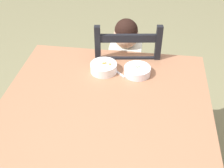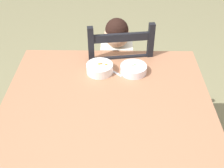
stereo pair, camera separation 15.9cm
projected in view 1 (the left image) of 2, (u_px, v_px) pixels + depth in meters
dining_table at (106, 114)px, 1.65m from camera, size 1.12×1.02×0.75m
dining_chair at (125, 82)px, 2.19m from camera, size 0.48×0.48×0.98m
child_figure at (125, 63)px, 2.09m from camera, size 0.32×0.31×0.95m
bowl_of_peas at (137, 71)px, 1.75m from camera, size 0.16×0.16×0.05m
bowl_of_carrots at (104, 67)px, 1.77m from camera, size 0.16×0.16×0.06m
spoon at (115, 70)px, 1.80m from camera, size 0.11×0.11×0.01m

